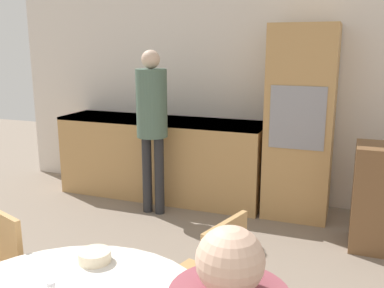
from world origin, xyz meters
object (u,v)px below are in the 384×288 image
chair_far_right (208,283)px  person_standing (152,114)px  oven_unit (300,123)px  bowl_near (95,256)px

chair_far_right → person_standing: person_standing is taller
person_standing → chair_far_right: bearing=-56.9°
chair_far_right → person_standing: (-1.25, 1.91, 0.55)m
oven_unit → bowl_near: bearing=-102.3°
bowl_near → person_standing: bearing=109.3°
oven_unit → bowl_near: (-0.61, -2.80, -0.21)m
person_standing → oven_unit: bearing=19.6°
chair_far_right → oven_unit: bearing=-167.1°
chair_far_right → bowl_near: 0.64m
oven_unit → chair_far_right: 2.47m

